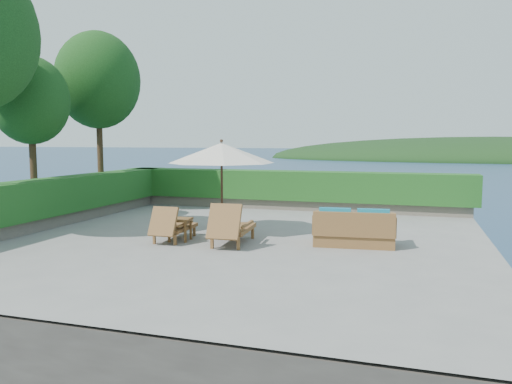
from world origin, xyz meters
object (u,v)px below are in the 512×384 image
(side_table, at_px, (180,222))
(wicker_loveseat, at_px, (354,231))
(patio_umbrella, at_px, (222,154))
(lounge_right, at_px, (231,227))
(lounge_left, at_px, (172,226))

(side_table, xyz_separation_m, wicker_loveseat, (4.08, 0.69, -0.10))
(side_table, bearing_deg, patio_umbrella, 64.00)
(lounge_right, height_order, side_table, lounge_right)
(patio_umbrella, bearing_deg, side_table, -116.00)
(lounge_left, distance_m, lounge_right, 1.51)
(lounge_left, bearing_deg, lounge_right, -1.15)
(lounge_left, distance_m, wicker_loveseat, 4.31)
(patio_umbrella, bearing_deg, lounge_right, -60.48)
(patio_umbrella, xyz_separation_m, lounge_left, (-0.77, -1.32, -1.70))
(patio_umbrella, height_order, side_table, patio_umbrella)
(patio_umbrella, height_order, wicker_loveseat, patio_umbrella)
(patio_umbrella, bearing_deg, wicker_loveseat, -9.03)
(side_table, relative_size, wicker_loveseat, 0.30)
(side_table, bearing_deg, lounge_left, -153.66)
(side_table, bearing_deg, wicker_loveseat, 9.59)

